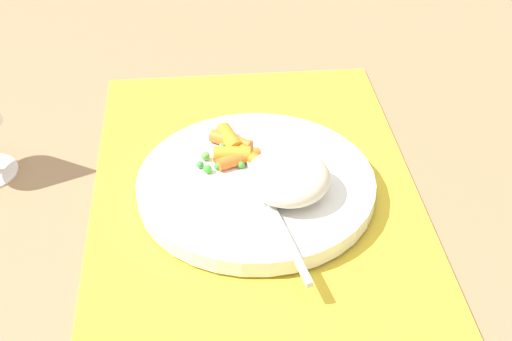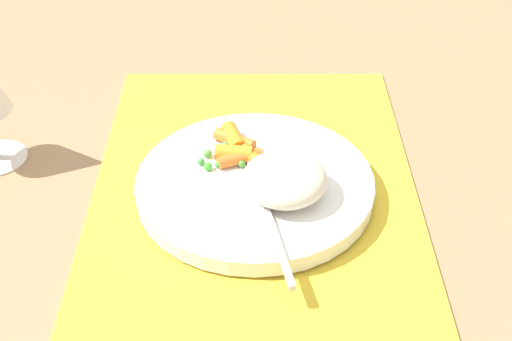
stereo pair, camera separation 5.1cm
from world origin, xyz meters
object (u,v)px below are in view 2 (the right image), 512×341
(carrot_portion, at_px, (239,148))
(plate, at_px, (256,185))
(rice_mound, at_px, (286,179))
(fork, at_px, (263,197))

(carrot_portion, bearing_deg, plate, -156.23)
(plate, xyz_separation_m, carrot_portion, (0.04, 0.02, 0.02))
(carrot_portion, bearing_deg, rice_mound, -144.25)
(plate, xyz_separation_m, rice_mound, (-0.03, -0.03, 0.03))
(plate, bearing_deg, rice_mound, -130.09)
(plate, bearing_deg, fork, -168.37)
(carrot_portion, relative_size, fork, 0.40)
(rice_mound, xyz_separation_m, fork, (-0.01, 0.02, -0.02))
(rice_mound, xyz_separation_m, carrot_portion, (0.07, 0.05, -0.01))
(fork, bearing_deg, carrot_portion, 18.47)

